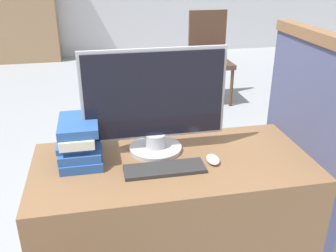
{
  "coord_description": "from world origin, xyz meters",
  "views": [
    {
      "loc": [
        -0.3,
        -1.11,
        1.55
      ],
      "look_at": [
        -0.03,
        0.26,
        0.92
      ],
      "focal_mm": 40.0,
      "sensor_mm": 36.0,
      "label": 1
    }
  ],
  "objects_px": {
    "monitor": "(155,103)",
    "mouse": "(213,159)",
    "keyboard": "(165,169)",
    "book_stack": "(79,141)",
    "far_chair": "(209,53)"
  },
  "relations": [
    {
      "from": "monitor",
      "to": "mouse",
      "type": "xyz_separation_m",
      "value": [
        0.23,
        -0.16,
        -0.22
      ]
    },
    {
      "from": "monitor",
      "to": "mouse",
      "type": "relative_size",
      "value": 7.17
    },
    {
      "from": "mouse",
      "to": "book_stack",
      "type": "height_order",
      "value": "book_stack"
    },
    {
      "from": "keyboard",
      "to": "mouse",
      "type": "height_order",
      "value": "mouse"
    },
    {
      "from": "mouse",
      "to": "book_stack",
      "type": "distance_m",
      "value": 0.59
    },
    {
      "from": "far_chair",
      "to": "keyboard",
      "type": "bearing_deg",
      "value": -169.45
    },
    {
      "from": "book_stack",
      "to": "far_chair",
      "type": "distance_m",
      "value": 2.94
    },
    {
      "from": "keyboard",
      "to": "book_stack",
      "type": "distance_m",
      "value": 0.4
    },
    {
      "from": "mouse",
      "to": "far_chair",
      "type": "xyz_separation_m",
      "value": [
        0.83,
        2.73,
        -0.19
      ]
    },
    {
      "from": "monitor",
      "to": "book_stack",
      "type": "bearing_deg",
      "value": -177.71
    },
    {
      "from": "keyboard",
      "to": "mouse",
      "type": "distance_m",
      "value": 0.22
    },
    {
      "from": "monitor",
      "to": "book_stack",
      "type": "height_order",
      "value": "monitor"
    },
    {
      "from": "keyboard",
      "to": "book_stack",
      "type": "relative_size",
      "value": 1.18
    },
    {
      "from": "monitor",
      "to": "far_chair",
      "type": "height_order",
      "value": "monitor"
    },
    {
      "from": "monitor",
      "to": "book_stack",
      "type": "distance_m",
      "value": 0.37
    }
  ]
}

